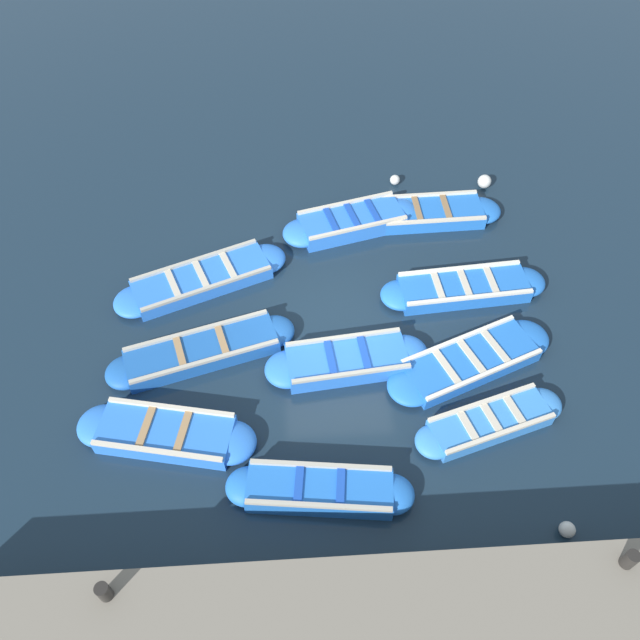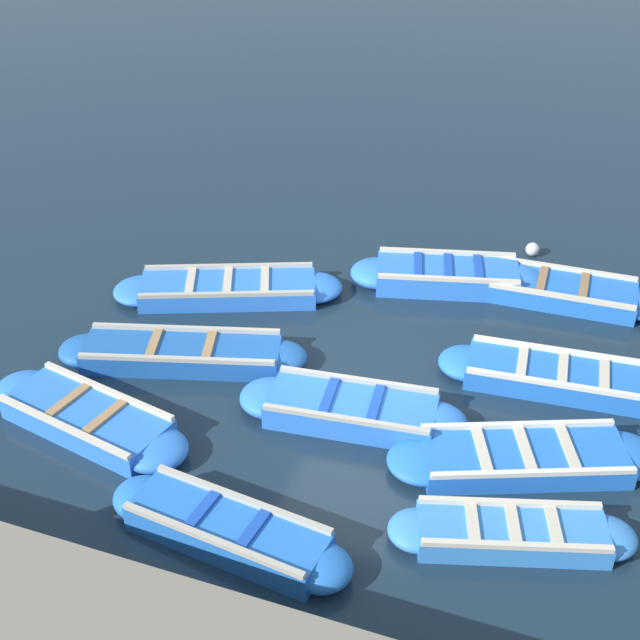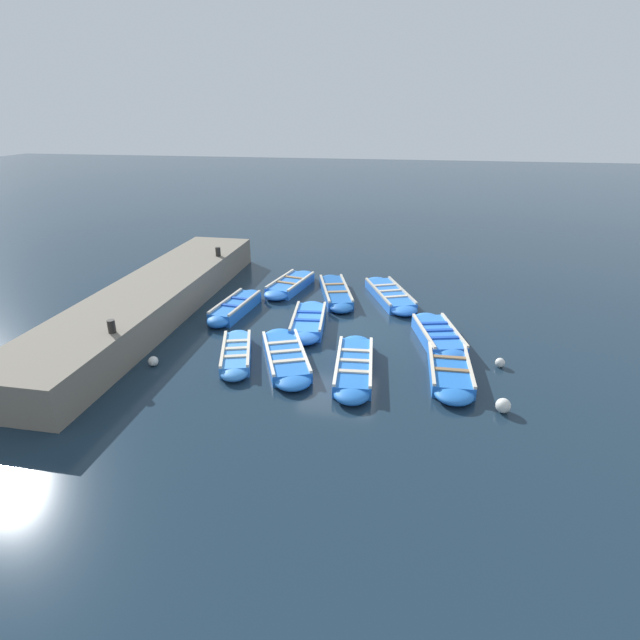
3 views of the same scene
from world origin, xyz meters
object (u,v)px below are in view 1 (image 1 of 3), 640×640
boat_outer_left (202,279)px  buoy_orange_near (395,180)px  bollard_north (104,592)px  boat_broadside (490,422)px  bollard_mid_north (630,559)px  buoy_white_drifting (567,530)px  boat_near_quay (320,490)px  boat_end_of_row (463,288)px  buoy_yellow_far (484,181)px  boat_drifting (202,351)px  boat_far_corner (431,213)px  boat_mid_row (470,361)px  boat_stern_in (347,361)px  boat_outer_right (166,434)px  boat_alongside (352,222)px

boat_outer_left → buoy_orange_near: bearing=124.1°
bollard_north → boat_broadside: bearing=114.6°
bollard_mid_north → buoy_white_drifting: (-0.86, -0.31, -1.10)m
buoy_orange_near → boat_near_quay: bearing=-16.3°
boat_near_quay → boat_end_of_row: (-4.50, 3.44, -0.03)m
buoy_yellow_far → buoy_white_drifting: bearing=-4.0°
boat_outer_left → buoy_orange_near: boat_outer_left is taller
boat_end_of_row → bollard_north: bollard_north is taller
boat_end_of_row → boat_drifting: bearing=-76.3°
boat_drifting → boat_end_of_row: 5.82m
boat_far_corner → buoy_orange_near: 1.54m
bollard_north → boat_near_quay: bearing=119.4°
boat_near_quay → buoy_orange_near: 8.71m
boat_broadside → boat_mid_row: size_ratio=0.82×
boat_broadside → bollard_north: size_ratio=8.89×
boat_stern_in → buoy_white_drifting: boat_stern_in is taller
bollard_mid_north → boat_outer_right: bearing=-112.9°
boat_alongside → boat_far_corner: bearing=96.8°
boat_drifting → boat_near_quay: (3.12, 2.21, 0.03)m
boat_near_quay → buoy_orange_near: size_ratio=13.07×
boat_near_quay → boat_mid_row: boat_near_quay is taller
boat_outer_left → boat_outer_right: boat_outer_right is taller
boat_broadside → boat_near_quay: bearing=-70.4°
buoy_yellow_far → boat_outer_right: bearing=-47.6°
boat_outer_right → buoy_orange_near: (-7.09, 5.21, -0.05)m
boat_mid_row → boat_end_of_row: bearing=172.5°
boat_far_corner → boat_end_of_row: boat_end_of_row is taller
boat_far_corner → boat_near_quay: (6.99, -3.14, 0.03)m
bollard_north → buoy_orange_near: bearing=151.1°
boat_outer_left → boat_near_quay: (5.11, 2.34, 0.04)m
boat_alongside → boat_drifting: bearing=-43.0°
boat_alongside → boat_drifting: 4.96m
boat_stern_in → boat_outer_right: (1.43, -3.48, -0.01)m
boat_outer_right → buoy_yellow_far: boat_outer_right is taller
boat_far_corner → buoy_orange_near: bearing=-153.0°
buoy_white_drifting → buoy_yellow_far: bearing=176.0°
bollard_north → buoy_white_drifting: bearing=96.8°
boat_outer_left → bollard_north: (6.88, -0.81, 1.08)m
boat_broadside → buoy_yellow_far: 7.09m
boat_alongside → buoy_orange_near: size_ratio=13.86×
boat_outer_left → boat_stern_in: 3.89m
boat_drifting → buoy_white_drifting: size_ratio=14.61×
boat_broadside → bollard_north: bollard_north is taller
boat_mid_row → boat_outer_right: boat_outer_right is taller
boat_alongside → boat_near_quay: 6.85m
boat_mid_row → boat_outer_right: bearing=-77.7°
boat_outer_left → boat_drifting: 2.00m
bollard_mid_north → buoy_white_drifting: 1.43m
boat_drifting → boat_near_quay: size_ratio=1.19×
bollard_mid_north → buoy_orange_near: 10.37m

